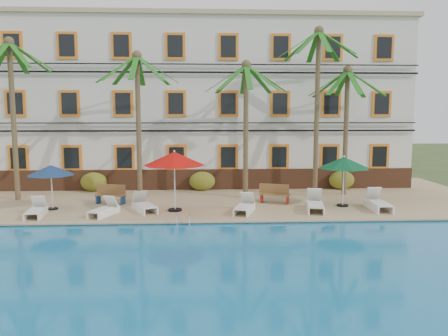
{
  "coord_description": "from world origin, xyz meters",
  "views": [
    {
      "loc": [
        0.03,
        -18.37,
        4.63
      ],
      "look_at": [
        1.06,
        3.0,
        2.0
      ],
      "focal_mm": 35.0,
      "sensor_mm": 36.0,
      "label": 1
    }
  ],
  "objects": [
    {
      "name": "ground",
      "position": [
        0.0,
        0.0,
        0.0
      ],
      "size": [
        100.0,
        100.0,
        0.0
      ],
      "primitive_type": "plane",
      "color": "#384C23",
      "rests_on": "ground"
    },
    {
      "name": "umbrella_blue",
      "position": [
        -6.96,
        1.86,
        2.08
      ],
      "size": [
        2.14,
        2.14,
        2.15
      ],
      "color": "black",
      "rests_on": "pool_deck"
    },
    {
      "name": "lounger_f",
      "position": [
        8.1,
        1.13,
        0.57
      ],
      "size": [
        0.81,
        2.08,
        0.97
      ],
      "color": "white",
      "rests_on": "pool_deck"
    },
    {
      "name": "shrub_left",
      "position": [
        -6.22,
        6.6,
        0.8
      ],
      "size": [
        1.5,
        0.9,
        1.1
      ],
      "primitive_type": "ellipsoid",
      "color": "#285217",
      "rests_on": "pool_deck"
    },
    {
      "name": "pool_coping",
      "position": [
        0.0,
        -0.9,
        0.28
      ],
      "size": [
        30.0,
        0.35,
        0.06
      ],
      "primitive_type": "cube",
      "color": "tan",
      "rests_on": "pool_deck"
    },
    {
      "name": "umbrella_green",
      "position": [
        6.72,
        1.92,
        2.34
      ],
      "size": [
        2.45,
        2.45,
        2.45
      ],
      "color": "black",
      "rests_on": "pool_deck"
    },
    {
      "name": "lounger_d",
      "position": [
        1.89,
        0.78,
        0.53
      ],
      "size": [
        1.18,
        1.93,
        0.86
      ],
      "color": "white",
      "rests_on": "pool_deck"
    },
    {
      "name": "umbrella_red",
      "position": [
        -1.26,
        1.28,
        2.64
      ],
      "size": [
        2.8,
        2.8,
        2.79
      ],
      "color": "black",
      "rests_on": "pool_deck"
    },
    {
      "name": "lounger_e",
      "position": [
        5.14,
        1.0,
        0.56
      ],
      "size": [
        1.1,
        2.14,
        0.96
      ],
      "color": "white",
      "rests_on": "pool_deck"
    },
    {
      "name": "palm_d",
      "position": [
        6.07,
        4.66,
        5.91
      ],
      "size": [
        4.2,
        4.2,
        8.95
      ],
      "color": "brown",
      "rests_on": "pool_deck"
    },
    {
      "name": "palm_c",
      "position": [
        2.27,
        4.35,
        4.89
      ],
      "size": [
        4.2,
        4.2,
        7.16
      ],
      "color": "brown",
      "rests_on": "pool_deck"
    },
    {
      "name": "palm_e",
      "position": [
        7.78,
        4.99,
        4.77
      ],
      "size": [
        4.2,
        4.2,
        6.97
      ],
      "color": "brown",
      "rests_on": "pool_deck"
    },
    {
      "name": "bench_right",
      "position": [
        3.6,
        2.89,
        0.72
      ],
      "size": [
        1.57,
        0.95,
        0.93
      ],
      "color": "olive",
      "rests_on": "pool_deck"
    },
    {
      "name": "lounger_a",
      "position": [
        -7.2,
        0.49,
        0.52
      ],
      "size": [
        0.85,
        1.82,
        0.83
      ],
      "color": "white",
      "rests_on": "pool_deck"
    },
    {
      "name": "palm_b",
      "position": [
        -3.29,
        4.45,
        5.14
      ],
      "size": [
        4.2,
        4.2,
        7.6
      ],
      "color": "brown",
      "rests_on": "pool_deck"
    },
    {
      "name": "lounger_b",
      "position": [
        -4.3,
        0.55,
        0.51
      ],
      "size": [
        1.16,
        1.79,
        0.8
      ],
      "color": "white",
      "rests_on": "pool_deck"
    },
    {
      "name": "swimming_pool",
      "position": [
        0.0,
        -7.0,
        0.1
      ],
      "size": [
        26.0,
        12.0,
        0.2
      ],
      "primitive_type": "cube",
      "color": "#1777B0",
      "rests_on": "ground"
    },
    {
      "name": "lounger_c",
      "position": [
        -2.67,
        1.28,
        0.54
      ],
      "size": [
        1.42,
        1.97,
        0.88
      ],
      "color": "white",
      "rests_on": "pool_deck"
    },
    {
      "name": "hotel_building",
      "position": [
        0.0,
        9.98,
        5.37
      ],
      "size": [
        25.4,
        6.44,
        10.22
      ],
      "color": "silver",
      "rests_on": "pool_deck"
    },
    {
      "name": "bench_left",
      "position": [
        -4.53,
        3.14,
        0.72
      ],
      "size": [
        1.57,
        0.8,
        0.93
      ],
      "color": "olive",
      "rests_on": "pool_deck"
    },
    {
      "name": "palm_a",
      "position": [
        -9.56,
        4.34,
        5.5
      ],
      "size": [
        4.2,
        4.2,
        8.22
      ],
      "color": "brown",
      "rests_on": "pool_deck"
    },
    {
      "name": "shrub_mid",
      "position": [
        -0.03,
        6.6,
        0.8
      ],
      "size": [
        1.5,
        0.9,
        1.1
      ],
      "primitive_type": "ellipsoid",
      "color": "#285217",
      "rests_on": "pool_deck"
    },
    {
      "name": "pool_deck",
      "position": [
        0.0,
        5.0,
        0.12
      ],
      "size": [
        30.0,
        12.0,
        0.25
      ],
      "primitive_type": "cube",
      "color": "tan",
      "rests_on": "ground"
    },
    {
      "name": "pool_ladder",
      "position": [
        -0.77,
        -1.0,
        0.25
      ],
      "size": [
        0.54,
        0.74,
        0.74
      ],
      "color": "silver",
      "rests_on": "ground"
    },
    {
      "name": "shrub_right",
      "position": [
        8.16,
        6.6,
        0.8
      ],
      "size": [
        1.5,
        0.9,
        1.1
      ],
      "primitive_type": "ellipsoid",
      "color": "#285217",
      "rests_on": "pool_deck"
    }
  ]
}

